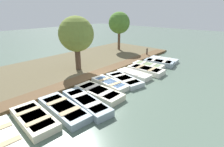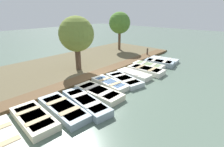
# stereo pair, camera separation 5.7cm
# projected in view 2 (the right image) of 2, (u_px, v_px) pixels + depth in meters

# --- Properties ---
(ground_plane) EXTENTS (80.00, 80.00, 0.00)m
(ground_plane) POSITION_uv_depth(u_px,v_px,m) (106.00, 82.00, 12.41)
(ground_plane) COLOR #566B5B
(shore_bank) EXTENTS (8.00, 24.00, 0.18)m
(shore_bank) POSITION_uv_depth(u_px,v_px,m) (65.00, 67.00, 15.48)
(shore_bank) COLOR brown
(shore_bank) RESTS_ON ground_plane
(dock_walkway) EXTENTS (1.15, 22.65, 0.22)m
(dock_walkway) POSITION_uv_depth(u_px,v_px,m) (92.00, 76.00, 13.27)
(dock_walkway) COLOR brown
(dock_walkway) RESTS_ON ground_plane
(rowboat_0) EXTENTS (3.08, 1.34, 0.34)m
(rowboat_0) POSITION_uv_depth(u_px,v_px,m) (2.00, 138.00, 6.73)
(rowboat_0) COLOR silver
(rowboat_0) RESTS_ON ground_plane
(rowboat_1) EXTENTS (2.97, 1.41, 0.37)m
(rowboat_1) POSITION_uv_depth(u_px,v_px,m) (34.00, 118.00, 7.96)
(rowboat_1) COLOR beige
(rowboat_1) RESTS_ON ground_plane
(rowboat_2) EXTENTS (3.44, 1.44, 0.37)m
(rowboat_2) POSITION_uv_depth(u_px,v_px,m) (63.00, 109.00, 8.73)
(rowboat_2) COLOR #8C9EA8
(rowboat_2) RESTS_ON ground_plane
(rowboat_3) EXTENTS (3.59, 1.53, 0.41)m
(rowboat_3) POSITION_uv_depth(u_px,v_px,m) (86.00, 102.00, 9.28)
(rowboat_3) COLOR #8C9EA8
(rowboat_3) RESTS_ON ground_plane
(rowboat_4) EXTENTS (3.16, 1.26, 0.37)m
(rowboat_4) POSITION_uv_depth(u_px,v_px,m) (99.00, 92.00, 10.44)
(rowboat_4) COLOR beige
(rowboat_4) RESTS_ON ground_plane
(rowboat_5) EXTENTS (2.87, 1.31, 0.34)m
(rowboat_5) POSITION_uv_depth(u_px,v_px,m) (110.00, 83.00, 11.74)
(rowboat_5) COLOR silver
(rowboat_5) RESTS_ON ground_plane
(rowboat_6) EXTENTS (3.09, 1.87, 0.35)m
(rowboat_6) POSITION_uv_depth(u_px,v_px,m) (124.00, 80.00, 12.34)
(rowboat_6) COLOR #B2BCC1
(rowboat_6) RESTS_ON ground_plane
(rowboat_7) EXTENTS (2.72, 1.16, 0.39)m
(rowboat_7) POSITION_uv_depth(u_px,v_px,m) (134.00, 74.00, 13.32)
(rowboat_7) COLOR silver
(rowboat_7) RESTS_ON ground_plane
(rowboat_8) EXTENTS (2.92, 1.32, 0.41)m
(rowboat_8) POSITION_uv_depth(u_px,v_px,m) (146.00, 70.00, 14.22)
(rowboat_8) COLOR silver
(rowboat_8) RESTS_ON ground_plane
(rowboat_9) EXTENTS (2.70, 1.33, 0.38)m
(rowboat_9) POSITION_uv_depth(u_px,v_px,m) (148.00, 66.00, 15.36)
(rowboat_9) COLOR silver
(rowboat_9) RESTS_ON ground_plane
(rowboat_10) EXTENTS (2.81, 1.67, 0.44)m
(rowboat_10) POSITION_uv_depth(u_px,v_px,m) (159.00, 63.00, 16.09)
(rowboat_10) COLOR #8C9EA8
(rowboat_10) RESTS_ON ground_plane
(rowboat_11) EXTENTS (2.76, 1.44, 0.33)m
(rowboat_11) POSITION_uv_depth(u_px,v_px,m) (164.00, 60.00, 17.26)
(rowboat_11) COLOR #B2BCC1
(rowboat_11) RESTS_ON ground_plane
(mooring_post_far) EXTENTS (0.16, 0.16, 0.92)m
(mooring_post_far) POSITION_uv_depth(u_px,v_px,m) (147.00, 52.00, 19.02)
(mooring_post_far) COLOR #47382D
(mooring_post_far) RESTS_ON ground_plane
(park_tree_left) EXTENTS (2.73, 2.73, 4.43)m
(park_tree_left) POSITION_uv_depth(u_px,v_px,m) (76.00, 35.00, 13.49)
(park_tree_left) COLOR #4C3828
(park_tree_left) RESTS_ON ground_plane
(park_tree_center) EXTENTS (2.51, 2.51, 4.63)m
(park_tree_center) POSITION_uv_depth(u_px,v_px,m) (120.00, 23.00, 20.59)
(park_tree_center) COLOR brown
(park_tree_center) RESTS_ON ground_plane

